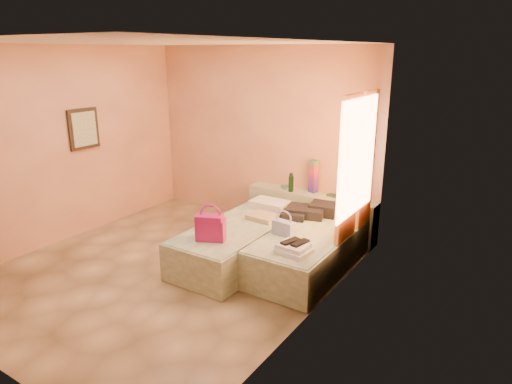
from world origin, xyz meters
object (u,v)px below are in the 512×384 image
Objects in this scene: bed_right at (310,250)px; green_book at (333,196)px; headboard_ledge at (310,214)px; magenta_handbag at (211,227)px; flower_vase at (356,193)px; towel_stack at (294,249)px; bed_left at (239,243)px; water_bottle at (291,183)px; blue_handbag at (284,228)px.

green_book is at bearing 99.43° from bed_right.
magenta_handbag is (-0.39, -1.94, 0.34)m from headboard_ledge.
flower_vase is (0.71, -0.01, 0.46)m from headboard_ledge.
magenta_handbag is at bearing -168.66° from towel_stack.
flower_vase is 0.75× the size of towel_stack.
water_bottle is at bearing 86.53° from bed_left.
towel_stack is (1.03, -0.36, 0.30)m from bed_left.
towel_stack is at bearing -91.82° from flower_vase.
bed_left is at bearing 160.52° from towel_stack.
bed_left is (-0.38, -1.36, -0.08)m from headboard_ledge.
blue_handbag reaches higher than towel_stack.
blue_handbag is 0.55m from towel_stack.
flower_vase reaches higher than green_book.
water_bottle is at bearing 120.34° from blue_handbag.
green_book is at bearing 10.84° from water_bottle.
bed_right is (0.52, -1.05, -0.08)m from headboard_ledge.
bed_right is 7.64× the size of flower_vase.
headboard_ledge reaches higher than bed_right.
towel_stack is at bearing -70.34° from green_book.
magenta_handbag reaches higher than bed_right.
flower_vase is at bearing 3.89° from water_bottle.
water_bottle reaches higher than flower_vase.
water_bottle is at bearing -159.56° from green_book.
flower_vase is (0.18, 1.04, 0.53)m from bed_right.
blue_handbag is at bearing -132.40° from bed_right.
flower_vase is 0.92× the size of blue_handbag.
headboard_ledge is at bearing 179.21° from flower_vase.
water_bottle reaches higher than bed_right.
bed_left is at bearing -128.59° from flower_vase.
water_bottle is 1.39m from blue_handbag.
bed_right is 5.71× the size of towel_stack.
headboard_ledge is 1.02× the size of bed_left.
towel_stack reaches higher than bed_right.
headboard_ledge is at bearing 74.35° from bed_left.
headboard_ledge is at bearing 107.15° from blue_handbag.
green_book reaches higher than headboard_ledge.
headboard_ledge is 1.18m from bed_right.
bed_right is at bearing 100.59° from towel_stack.
flower_vase reaches higher than towel_stack.
green_book is at bearing 92.77° from blue_handbag.
water_bottle reaches higher than towel_stack.
green_book is (0.64, 0.12, -0.13)m from water_bottle.
green_book is at bearing 171.66° from flower_vase.
blue_handbag is (0.67, 0.62, -0.07)m from magenta_handbag.
blue_handbag is (0.58, -1.24, -0.20)m from water_bottle.
headboard_ledge is at bearing 116.28° from bed_right.
magenta_handbag reaches higher than blue_handbag.
towel_stack is (0.96, -1.65, -0.24)m from water_bottle.
headboard_ledge is 0.84m from flower_vase.
towel_stack is (0.65, -1.73, 0.23)m from headboard_ledge.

